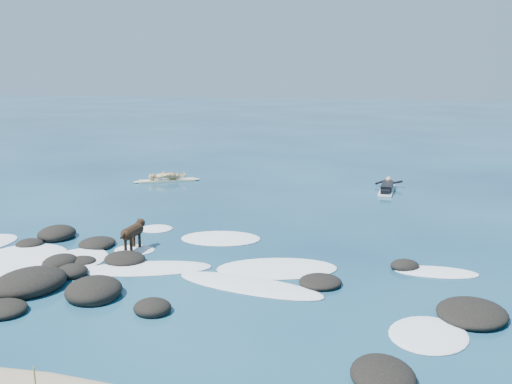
# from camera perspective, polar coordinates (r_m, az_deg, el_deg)

# --- Properties ---
(ground) EXTENTS (160.00, 160.00, 0.00)m
(ground) POSITION_cam_1_polar(r_m,az_deg,el_deg) (14.90, -6.94, -6.38)
(ground) COLOR #0A2642
(ground) RESTS_ON ground
(reef_rocks) EXTENTS (14.56, 6.96, 0.56)m
(reef_rocks) POSITION_cam_1_polar(r_m,az_deg,el_deg) (13.57, -13.87, -8.09)
(reef_rocks) COLOR black
(reef_rocks) RESTS_ON ground
(breaking_foam) EXTENTS (14.90, 6.87, 0.12)m
(breaking_foam) POSITION_cam_1_polar(r_m,az_deg,el_deg) (14.68, -12.14, -6.81)
(breaking_foam) COLOR white
(breaking_foam) RESTS_ON ground
(standing_surfer_rig) EXTENTS (2.65, 1.59, 1.63)m
(standing_surfer_rig) POSITION_cam_1_polar(r_m,az_deg,el_deg) (24.64, -8.92, 2.51)
(standing_surfer_rig) COLOR beige
(standing_surfer_rig) RESTS_ON ground
(paddling_surfer_rig) EXTENTS (1.12, 2.51, 0.43)m
(paddling_surfer_rig) POSITION_cam_1_polar(r_m,az_deg,el_deg) (23.08, 12.97, 0.44)
(paddling_surfer_rig) COLOR white
(paddling_surfer_rig) RESTS_ON ground
(dog) EXTENTS (0.36, 1.28, 0.81)m
(dog) POSITION_cam_1_polar(r_m,az_deg,el_deg) (15.39, -12.17, -3.86)
(dog) COLOR black
(dog) RESTS_ON ground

